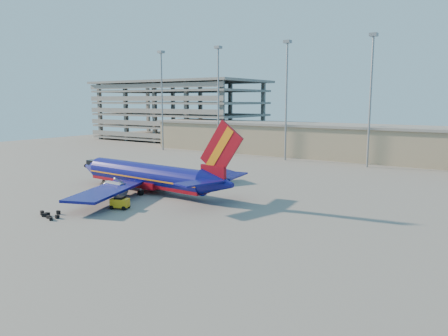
{
  "coord_description": "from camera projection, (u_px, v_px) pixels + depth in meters",
  "views": [
    {
      "loc": [
        42.1,
        -50.6,
        14.61
      ],
      "look_at": [
        3.96,
        5.87,
        4.0
      ],
      "focal_mm": 35.0,
      "sensor_mm": 36.0,
      "label": 1
    }
  ],
  "objects": [
    {
      "name": "ground",
      "position": [
        181.0,
        196.0,
        66.97
      ],
      "size": [
        220.0,
        220.0,
        0.0
      ],
      "primitive_type": "plane",
      "color": "slate",
      "rests_on": "ground"
    },
    {
      "name": "luggage_pile",
      "position": [
        49.0,
        215.0,
        55.2
      ],
      "size": [
        3.86,
        2.8,
        0.54
      ],
      "color": "black",
      "rests_on": "ground"
    },
    {
      "name": "aircraft_main",
      "position": [
        150.0,
        176.0,
        69.74
      ],
      "size": [
        35.45,
        34.04,
        12.0
      ],
      "rotation": [
        0.0,
        0.0,
        -0.06
      ],
      "color": "navy",
      "rests_on": "ground"
    },
    {
      "name": "terminal_building",
      "position": [
        362.0,
        142.0,
        108.27
      ],
      "size": [
        122.0,
        16.0,
        8.5
      ],
      "color": "gray",
      "rests_on": "ground"
    },
    {
      "name": "parking_garage",
      "position": [
        179.0,
        108.0,
        160.08
      ],
      "size": [
        62.0,
        32.0,
        21.4
      ],
      "color": "slate",
      "rests_on": "ground"
    },
    {
      "name": "light_mast_row",
      "position": [
        326.0,
        87.0,
        99.17
      ],
      "size": [
        101.6,
        1.6,
        28.65
      ],
      "color": "gray",
      "rests_on": "ground"
    },
    {
      "name": "baggage_tug",
      "position": [
        120.0,
        202.0,
        59.09
      ],
      "size": [
        2.74,
        2.15,
        1.73
      ],
      "rotation": [
        0.0,
        0.0,
        0.33
      ],
      "color": "gold",
      "rests_on": "ground"
    }
  ]
}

